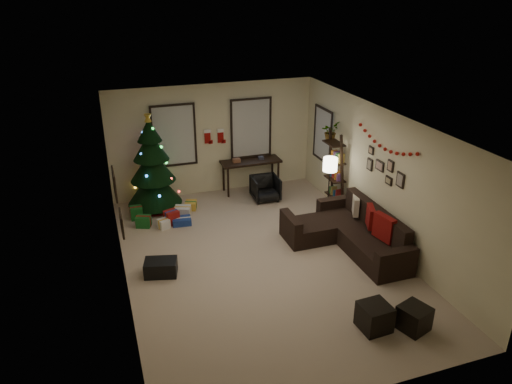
{
  "coord_description": "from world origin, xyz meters",
  "views": [
    {
      "loc": [
        -2.68,
        -7.52,
        4.93
      ],
      "look_at": [
        0.1,
        0.6,
        1.15
      ],
      "focal_mm": 34.18,
      "sensor_mm": 36.0,
      "label": 1
    }
  ],
  "objects_px": {
    "christmas_tree": "(152,169)",
    "desk_chair": "(265,188)",
    "desk": "(251,164)",
    "sofa": "(350,233)",
    "bookshelf": "(336,173)"
  },
  "relations": [
    {
      "from": "sofa",
      "to": "desk",
      "type": "height_order",
      "value": "sofa"
    },
    {
      "from": "desk_chair",
      "to": "desk",
      "type": "bearing_deg",
      "value": 105.37
    },
    {
      "from": "christmas_tree",
      "to": "desk",
      "type": "height_order",
      "value": "christmas_tree"
    },
    {
      "from": "desk",
      "to": "bookshelf",
      "type": "xyz_separation_m",
      "value": [
        1.44,
        -1.72,
        0.21
      ]
    },
    {
      "from": "christmas_tree",
      "to": "desk_chair",
      "type": "xyz_separation_m",
      "value": [
        2.58,
        -0.43,
        -0.66
      ]
    },
    {
      "from": "desk",
      "to": "bookshelf",
      "type": "relative_size",
      "value": 0.78
    },
    {
      "from": "christmas_tree",
      "to": "sofa",
      "type": "relative_size",
      "value": 0.92
    },
    {
      "from": "sofa",
      "to": "bookshelf",
      "type": "relative_size",
      "value": 1.33
    },
    {
      "from": "sofa",
      "to": "bookshelf",
      "type": "distance_m",
      "value": 1.74
    },
    {
      "from": "desk",
      "to": "desk_chair",
      "type": "xyz_separation_m",
      "value": [
        0.15,
        -0.65,
        -0.41
      ]
    },
    {
      "from": "desk_chair",
      "to": "christmas_tree",
      "type": "bearing_deg",
      "value": 172.86
    },
    {
      "from": "christmas_tree",
      "to": "desk",
      "type": "relative_size",
      "value": 1.56
    },
    {
      "from": "christmas_tree",
      "to": "sofa",
      "type": "distance_m",
      "value": 4.64
    },
    {
      "from": "christmas_tree",
      "to": "sofa",
      "type": "xyz_separation_m",
      "value": [
        3.43,
        -3.05,
        -0.69
      ]
    },
    {
      "from": "sofa",
      "to": "desk",
      "type": "bearing_deg",
      "value": 107.01
    }
  ]
}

